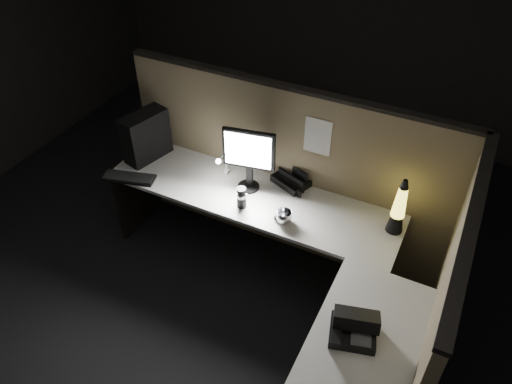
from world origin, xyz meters
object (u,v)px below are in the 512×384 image
at_px(lava_lamp, 398,210).
at_px(desk_phone, 353,327).
at_px(keyboard, 129,178).
at_px(monitor, 249,154).
at_px(pc_tower, 146,136).

height_order(lava_lamp, desk_phone, lava_lamp).
xyz_separation_m(keyboard, lava_lamp, (2.02, 0.36, 0.17)).
distance_m(monitor, keyboard, 1.00).
height_order(pc_tower, keyboard, pc_tower).
xyz_separation_m(monitor, keyboard, (-0.90, -0.34, -0.30)).
bearing_deg(keyboard, pc_tower, 80.54).
distance_m(monitor, lava_lamp, 1.13).
xyz_separation_m(pc_tower, desk_phone, (2.06, -0.90, -0.14)).
bearing_deg(monitor, desk_phone, -49.99).
relative_size(keyboard, desk_phone, 1.35).
distance_m(pc_tower, monitor, 0.94).
bearing_deg(lava_lamp, desk_phone, -89.92).
bearing_deg(lava_lamp, monitor, -178.91).
xyz_separation_m(pc_tower, lava_lamp, (2.06, 0.04, -0.02)).
height_order(keyboard, desk_phone, desk_phone).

